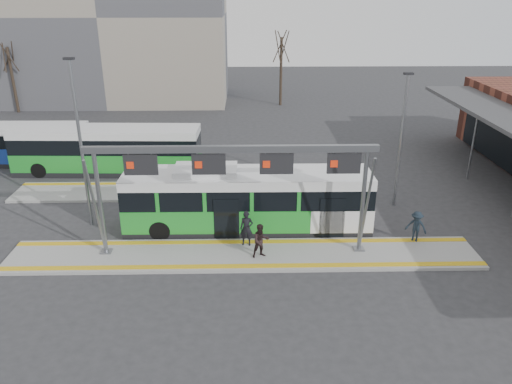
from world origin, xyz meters
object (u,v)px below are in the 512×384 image
gantry (235,169)px  passenger_c (416,226)px  passenger_a (247,228)px  hero_bus (247,201)px  passenger_b (261,241)px

gantry → passenger_c: bearing=5.5°
gantry → passenger_a: 3.38m
hero_bus → passenger_a: bearing=-90.4°
hero_bus → passenger_b: bearing=-78.6°
hero_bus → passenger_b: hero_bus is taller
gantry → passenger_c: size_ratio=8.26×
passenger_a → passenger_c: (8.28, 0.21, -0.09)m
passenger_a → passenger_b: (0.65, -1.18, -0.05)m
hero_bus → passenger_b: size_ratio=7.64×
passenger_c → passenger_b: bearing=-140.7°
passenger_a → passenger_b: passenger_a is taller
hero_bus → passenger_a: 2.11m
hero_bus → passenger_c: 8.48m
passenger_c → gantry: bearing=-145.6°
gantry → passenger_a: (0.50, 0.63, -3.28)m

